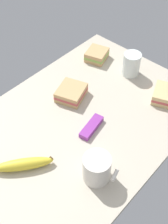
# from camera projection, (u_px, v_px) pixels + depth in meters

# --- Properties ---
(tabletop) EXTENTS (0.90, 0.64, 0.02)m
(tabletop) POSITION_uv_depth(u_px,v_px,m) (84.00, 119.00, 1.08)
(tabletop) COLOR #BCB29E
(tabletop) RESTS_ON ground
(coffee_mug_black) EXTENTS (0.09, 0.11, 0.10)m
(coffee_mug_black) POSITION_uv_depth(u_px,v_px,m) (97.00, 168.00, 0.87)
(coffee_mug_black) COLOR silver
(coffee_mug_black) RESTS_ON tabletop
(sandwich_main) EXTENTS (0.13, 0.13, 0.04)m
(sandwich_main) POSITION_uv_depth(u_px,v_px,m) (71.00, 93.00, 1.13)
(sandwich_main) COLOR tan
(sandwich_main) RESTS_ON tabletop
(sandwich_side) EXTENTS (0.11, 0.11, 0.04)m
(sandwich_side) POSITION_uv_depth(u_px,v_px,m) (97.00, 55.00, 1.29)
(sandwich_side) COLOR tan
(sandwich_side) RESTS_ON tabletop
(sandwich_extra) EXTENTS (0.13, 0.13, 0.04)m
(sandwich_extra) POSITION_uv_depth(u_px,v_px,m) (166.00, 95.00, 1.12)
(sandwich_extra) COLOR #DBB77A
(sandwich_extra) RESTS_ON tabletop
(glass_of_milk) EXTENTS (0.07, 0.07, 0.10)m
(glass_of_milk) POSITION_uv_depth(u_px,v_px,m) (131.00, 65.00, 1.20)
(glass_of_milk) COLOR silver
(glass_of_milk) RESTS_ON tabletop
(banana) EXTENTS (0.17, 0.15, 0.04)m
(banana) POSITION_uv_depth(u_px,v_px,m) (22.00, 163.00, 0.92)
(banana) COLOR yellow
(banana) RESTS_ON tabletop
(snack_bar) EXTENTS (0.12, 0.06, 0.02)m
(snack_bar) POSITION_uv_depth(u_px,v_px,m) (91.00, 127.00, 1.03)
(snack_bar) COLOR purple
(snack_bar) RESTS_ON tabletop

